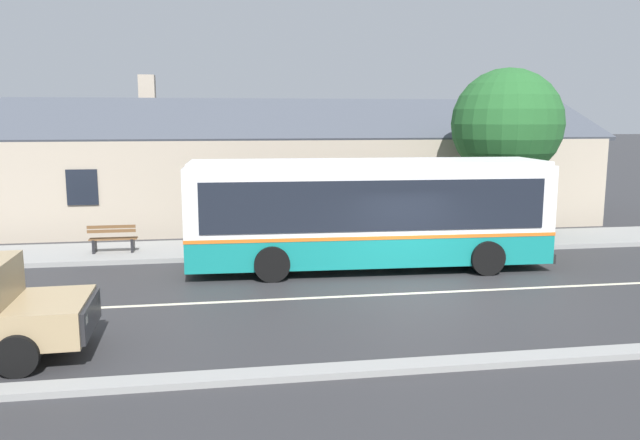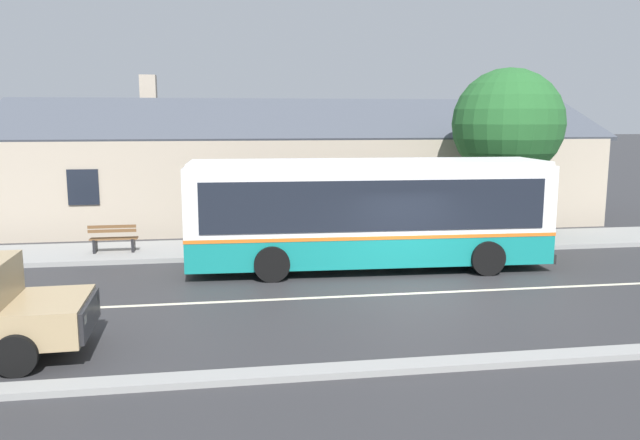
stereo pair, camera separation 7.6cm
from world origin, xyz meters
name	(u,v)px [view 2 (the right image)]	position (x,y,z in m)	size (l,w,h in m)	color
ground_plane	(417,293)	(0.00, 0.00, 0.00)	(300.00, 300.00, 0.00)	#2D2D30
sidewalk_far	(365,245)	(0.00, 6.00, 0.07)	(60.00, 3.00, 0.15)	gray
curb_near	(496,361)	(0.00, -4.75, 0.06)	(60.00, 0.50, 0.12)	gray
lane_divider_stripe	(417,293)	(0.00, 0.00, 0.00)	(60.00, 0.16, 0.01)	beige
community_building	(301,174)	(-1.37, 13.27, 1.95)	(25.12, 9.44, 6.39)	tan
transit_bus	(368,211)	(-0.65, 2.90, 1.75)	(10.79, 3.05, 3.26)	#147F7A
bench_by_building	(114,240)	(-8.49, 5.70, 0.56)	(1.51, 0.51, 0.94)	brown
street_tree_primary	(508,124)	(5.42, 6.62, 4.26)	(4.04, 4.04, 6.30)	#4C3828
bus_stop_sign	(516,202)	(5.08, 4.99, 1.64)	(0.36, 0.07, 2.40)	gray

